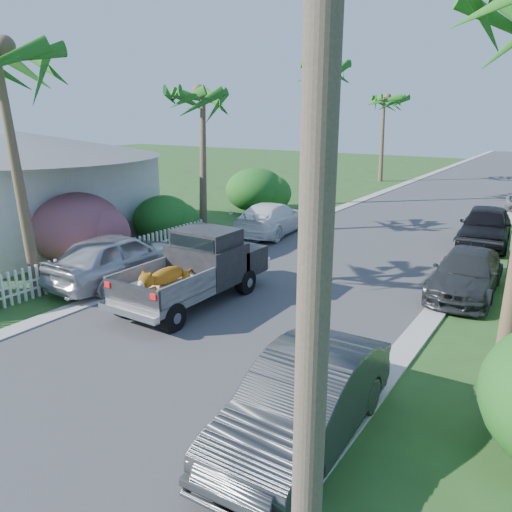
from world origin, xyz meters
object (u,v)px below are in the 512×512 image
Objects in this scene: utility_pole_a at (317,216)px; house_left at (16,191)px; parked_car_ln at (117,258)px; parked_car_lf at (272,219)px; parked_car_rm at (466,274)px; palm_l_c at (324,65)px; parked_car_rf at (485,226)px; pickup_truck at (201,266)px; palm_l_a at (1,49)px; palm_l_b at (201,92)px; parked_car_rn at (304,403)px; palm_l_d at (385,98)px.

house_left is at bearing 154.18° from utility_pole_a.
parked_car_ln is 8.49m from parked_car_lf.
palm_l_c is at bearing 129.88° from parked_car_rm.
parked_car_rm is 6.67m from parked_car_rf.
pickup_truck is 0.56× the size of palm_l_c.
parked_car_ln is 0.53× the size of utility_pole_a.
palm_l_c reaches higher than pickup_truck.
palm_l_c is at bearing 89.40° from palm_l_a.
parked_car_rm is 0.54× the size of palm_l_a.
palm_l_c is at bearing 104.42° from pickup_truck.
utility_pole_a reaches higher than palm_l_b.
pickup_truck is 1.04× the size of parked_car_lf.
palm_l_c is (0.80, 10.00, 1.77)m from palm_l_b.
parked_car_lf is at bearing 122.18° from utility_pole_a.
parked_car_ln is 8.28m from house_left.
parked_car_rn is at bearing -37.40° from pickup_truck.
palm_l_a reaches higher than parked_car_rf.
parked_car_rf reaches higher than parked_car_lf.
house_left reaches higher than parked_car_rm.
house_left is (-17.65, -3.29, 1.48)m from parked_car_rm.
palm_l_c is at bearing 113.04° from parked_car_rn.
palm_l_c is 12.10m from palm_l_d.
palm_l_d is (-4.71, 28.39, 5.43)m from pickup_truck.
parked_car_lf is 11.09m from house_left.
palm_l_a is 0.89× the size of palm_l_c.
parked_car_rm is at bearing 94.41° from utility_pole_a.
parked_car_rm is at bearing -64.82° from palm_l_d.
pickup_truck reaches higher than parked_car_rf.
palm_l_a reaches higher than pickup_truck.
palm_l_d reaches higher than palm_l_b.
parked_car_rf reaches higher than parked_car_rm.
utility_pole_a reaches higher than palm_l_d.
palm_l_c is 1.02× the size of house_left.
palm_l_d is (-11.15, 23.71, 5.80)m from parked_car_rm.
house_left is (-11.21, 1.39, 1.11)m from pickup_truck.
palm_l_a is at bearing 61.46° from parked_car_ln.
palm_l_b is (-2.48, -1.76, 5.43)m from parked_car_lf.
parked_car_rn is 0.61× the size of palm_l_b.
parked_car_rf is at bearing -128.99° from parked_car_ln.
palm_l_d reaches higher than parked_car_rn.
palm_l_c reaches higher than parked_car_lf.
palm_l_b is at bearing 132.45° from parked_car_rn.
palm_l_b reaches higher than parked_car_rn.
parked_car_rm is 0.60× the size of palm_l_b.
palm_l_c is 17.54m from house_left.
house_left is at bearing -171.86° from parked_car_rm.
parked_car_ln is 18.17m from palm_l_c.
parked_car_rf is at bearing -165.64° from parked_car_lf.
parked_car_ln is 0.59× the size of palm_l_a.
pickup_truck is 1.13× the size of parked_car_rn.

